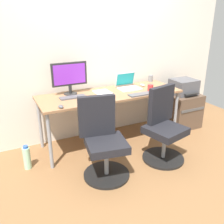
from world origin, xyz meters
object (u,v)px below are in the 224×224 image
at_px(side_cabinet, 181,110).
at_px(water_bottle_on_floor, 27,158).
at_px(printer, 184,87).
at_px(open_laptop, 128,85).
at_px(office_chair_left, 103,142).
at_px(office_chair_right, 163,128).
at_px(coffee_mug, 150,88).
at_px(desktop_monitor, 69,76).

bearing_deg(side_cabinet, water_bottle_on_floor, -175.84).
height_order(printer, open_laptop, open_laptop).
bearing_deg(office_chair_left, printer, 21.56).
relative_size(office_chair_right, printer, 2.35).
height_order(office_chair_left, water_bottle_on_floor, office_chair_left).
height_order(office_chair_left, open_laptop, open_laptop).
height_order(side_cabinet, open_laptop, open_laptop).
bearing_deg(water_bottle_on_floor, printer, 4.14).
bearing_deg(coffee_mug, side_cabinet, 12.95).
distance_m(office_chair_right, water_bottle_on_floor, 1.74).
xyz_separation_m(office_chair_left, office_chair_right, (0.85, -0.00, 0.00)).
height_order(printer, water_bottle_on_floor, printer).
bearing_deg(side_cabinet, desktop_monitor, 174.45).
xyz_separation_m(side_cabinet, coffee_mug, (-0.78, -0.18, 0.53)).
bearing_deg(office_chair_left, open_laptop, 45.81).
xyz_separation_m(side_cabinet, water_bottle_on_floor, (-2.55, -0.19, -0.13)).
bearing_deg(office_chair_left, coffee_mug, 27.83).
bearing_deg(water_bottle_on_floor, open_laptop, 9.73).
height_order(office_chair_right, open_laptop, open_laptop).
xyz_separation_m(office_chair_left, desktop_monitor, (-0.09, 0.87, 0.59)).
bearing_deg(printer, water_bottle_on_floor, -175.86).
bearing_deg(water_bottle_on_floor, side_cabinet, 4.16).
height_order(office_chair_right, water_bottle_on_floor, office_chair_right).
bearing_deg(desktop_monitor, office_chair_left, -84.22).
xyz_separation_m(printer, water_bottle_on_floor, (-2.55, -0.18, -0.53)).
xyz_separation_m(office_chair_left, printer, (1.75, 0.69, 0.26)).
height_order(open_laptop, coffee_mug, open_laptop).
distance_m(office_chair_left, coffee_mug, 1.17).
xyz_separation_m(office_chair_right, open_laptop, (-0.09, 0.77, 0.39)).
distance_m(side_cabinet, printer, 0.40).
bearing_deg(open_laptop, desktop_monitor, 173.27).
distance_m(desktop_monitor, open_laptop, 0.87).
height_order(office_chair_right, side_cabinet, office_chair_right).
distance_m(side_cabinet, open_laptop, 1.14).
distance_m(water_bottle_on_floor, open_laptop, 1.70).
xyz_separation_m(office_chair_left, coffee_mug, (0.97, 0.51, 0.38)).
relative_size(water_bottle_on_floor, open_laptop, 1.00).
distance_m(printer, desktop_monitor, 1.88).
xyz_separation_m(office_chair_right, coffee_mug, (0.13, 0.52, 0.38)).
distance_m(office_chair_left, water_bottle_on_floor, 0.98).
height_order(side_cabinet, coffee_mug, coffee_mug).
xyz_separation_m(office_chair_left, side_cabinet, (1.75, 0.69, -0.14)).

